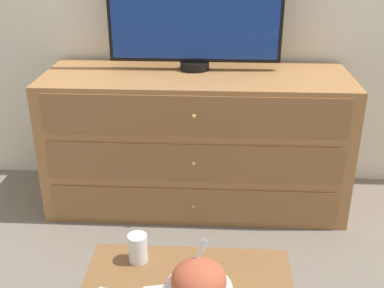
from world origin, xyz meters
TOP-DOWN VIEW (x-y plane):
  - ground_plane at (0.00, 0.00)m, footprint 12.00×12.00m
  - dresser at (-0.01, -0.32)m, footprint 1.66×0.59m
  - tv at (-0.03, -0.22)m, footprint 0.94×0.16m
  - takeout_bowl at (0.06, -1.60)m, footprint 0.22×0.22m
  - drink_cup at (-0.17, -1.43)m, footprint 0.07×0.07m

SIDE VIEW (x-z plane):
  - ground_plane at x=0.00m, z-range 0.00..0.00m
  - dresser at x=-0.01m, z-range 0.00..0.78m
  - drink_cup at x=-0.17m, z-range 0.39..0.50m
  - takeout_bowl at x=0.06m, z-range 0.36..0.54m
  - tv at x=-0.03m, z-range 0.79..1.46m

